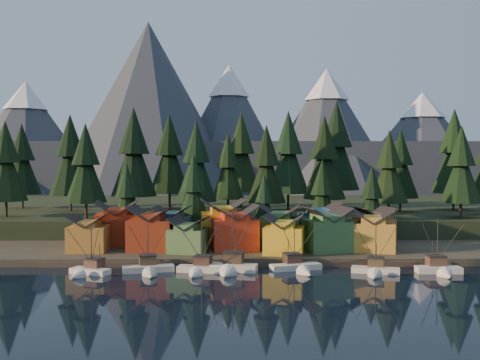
{
  "coord_description": "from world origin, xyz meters",
  "views": [
    {
      "loc": [
        -2.18,
        -88.17,
        20.52
      ],
      "look_at": [
        -0.93,
        30.0,
        16.39
      ],
      "focal_mm": 40.0,
      "sensor_mm": 36.0,
      "label": 1
    }
  ],
  "objects_px": {
    "boat_1": "(149,262)",
    "house_back_1": "(171,225)",
    "boat_2": "(199,262)",
    "house_front_1": "(151,227)",
    "boat_6": "(440,261)",
    "boat_5": "(375,264)",
    "house_back_0": "(117,222)",
    "house_front_0": "(88,232)",
    "boat_0": "(87,264)",
    "boat_4": "(298,261)",
    "boat_3": "(231,259)"
  },
  "relations": [
    {
      "from": "boat_1",
      "to": "house_back_1",
      "type": "height_order",
      "value": "house_back_1"
    },
    {
      "from": "boat_2",
      "to": "house_front_1",
      "type": "relative_size",
      "value": 1.11
    },
    {
      "from": "boat_6",
      "to": "boat_5",
      "type": "bearing_deg",
      "value": -177.8
    },
    {
      "from": "boat_1",
      "to": "house_back_0",
      "type": "bearing_deg",
      "value": 102.13
    },
    {
      "from": "house_back_1",
      "to": "house_front_0",
      "type": "bearing_deg",
      "value": -149.06
    },
    {
      "from": "house_front_0",
      "to": "house_front_1",
      "type": "bearing_deg",
      "value": 4.45
    },
    {
      "from": "boat_0",
      "to": "house_front_1",
      "type": "xyz_separation_m",
      "value": [
        8.82,
        17.77,
        4.47
      ]
    },
    {
      "from": "boat_5",
      "to": "house_back_1",
      "type": "distance_m",
      "value": 46.74
    },
    {
      "from": "boat_1",
      "to": "boat_4",
      "type": "xyz_separation_m",
      "value": [
        27.67,
        1.44,
        -0.06
      ]
    },
    {
      "from": "boat_2",
      "to": "boat_6",
      "type": "xyz_separation_m",
      "value": [
        44.01,
        -1.08,
        0.22
      ]
    },
    {
      "from": "boat_5",
      "to": "house_back_0",
      "type": "xyz_separation_m",
      "value": [
        -52.36,
        24.67,
        4.85
      ]
    },
    {
      "from": "boat_4",
      "to": "house_front_0",
      "type": "relative_size",
      "value": 1.35
    },
    {
      "from": "boat_3",
      "to": "house_back_1",
      "type": "bearing_deg",
      "value": 132.7
    },
    {
      "from": "boat_1",
      "to": "boat_3",
      "type": "distance_m",
      "value": 15.13
    },
    {
      "from": "boat_0",
      "to": "house_front_0",
      "type": "bearing_deg",
      "value": 126.54
    },
    {
      "from": "boat_2",
      "to": "house_back_0",
      "type": "xyz_separation_m",
      "value": [
        -20.28,
        23.41,
        4.71
      ]
    },
    {
      "from": "boat_2",
      "to": "house_back_1",
      "type": "bearing_deg",
      "value": 120.45
    },
    {
      "from": "boat_0",
      "to": "boat_4",
      "type": "height_order",
      "value": "boat_4"
    },
    {
      "from": "boat_3",
      "to": "boat_5",
      "type": "xyz_separation_m",
      "value": [
        26.32,
        -1.95,
        -0.64
      ]
    },
    {
      "from": "house_back_0",
      "to": "boat_2",
      "type": "bearing_deg",
      "value": -57.12
    },
    {
      "from": "boat_4",
      "to": "house_front_0",
      "type": "distance_m",
      "value": 44.9
    },
    {
      "from": "house_back_0",
      "to": "boat_0",
      "type": "bearing_deg",
      "value": -97.83
    },
    {
      "from": "house_back_0",
      "to": "house_front_0",
      "type": "bearing_deg",
      "value": -124.22
    },
    {
      "from": "boat_3",
      "to": "boat_4",
      "type": "xyz_separation_m",
      "value": [
        12.55,
        1.05,
        -0.59
      ]
    },
    {
      "from": "house_back_0",
      "to": "boat_6",
      "type": "bearing_deg",
      "value": -28.87
    },
    {
      "from": "boat_6",
      "to": "house_back_0",
      "type": "bearing_deg",
      "value": 160.47
    },
    {
      "from": "house_front_1",
      "to": "house_back_0",
      "type": "bearing_deg",
      "value": 144.05
    },
    {
      "from": "house_front_0",
      "to": "house_back_0",
      "type": "height_order",
      "value": "house_back_0"
    },
    {
      "from": "boat_6",
      "to": "boat_3",
      "type": "bearing_deg",
      "value": 178.67
    },
    {
      "from": "boat_1",
      "to": "boat_4",
      "type": "height_order",
      "value": "boat_1"
    },
    {
      "from": "boat_6",
      "to": "house_back_0",
      "type": "distance_m",
      "value": 68.95
    },
    {
      "from": "boat_4",
      "to": "house_front_1",
      "type": "distance_m",
      "value": 33.42
    },
    {
      "from": "boat_3",
      "to": "house_back_0",
      "type": "relative_size",
      "value": 1.22
    },
    {
      "from": "boat_2",
      "to": "boat_4",
      "type": "distance_m",
      "value": 18.39
    },
    {
      "from": "boat_6",
      "to": "house_front_1",
      "type": "bearing_deg",
      "value": 163.83
    },
    {
      "from": "boat_6",
      "to": "house_back_0",
      "type": "relative_size",
      "value": 1.08
    },
    {
      "from": "boat_3",
      "to": "boat_5",
      "type": "distance_m",
      "value": 26.4
    },
    {
      "from": "house_front_1",
      "to": "house_back_1",
      "type": "xyz_separation_m",
      "value": [
        3.58,
        6.38,
        -0.4
      ]
    },
    {
      "from": "house_front_1",
      "to": "house_back_0",
      "type": "relative_size",
      "value": 0.93
    },
    {
      "from": "boat_4",
      "to": "house_front_0",
      "type": "height_order",
      "value": "boat_4"
    },
    {
      "from": "boat_2",
      "to": "house_back_1",
      "type": "distance_m",
      "value": 24.4
    },
    {
      "from": "boat_3",
      "to": "boat_4",
      "type": "relative_size",
      "value": 1.16
    },
    {
      "from": "boat_4",
      "to": "boat_5",
      "type": "distance_m",
      "value": 14.09
    },
    {
      "from": "boat_4",
      "to": "house_front_0",
      "type": "xyz_separation_m",
      "value": [
        -42.75,
        13.22,
        3.66
      ]
    },
    {
      "from": "boat_1",
      "to": "boat_2",
      "type": "bearing_deg",
      "value": -15.01
    },
    {
      "from": "boat_5",
      "to": "boat_6",
      "type": "bearing_deg",
      "value": 17.92
    },
    {
      "from": "boat_1",
      "to": "house_front_0",
      "type": "distance_m",
      "value": 21.34
    },
    {
      "from": "boat_2",
      "to": "house_front_0",
      "type": "bearing_deg",
      "value": 160.08
    },
    {
      "from": "boat_2",
      "to": "boat_4",
      "type": "xyz_separation_m",
      "value": [
        18.31,
        1.74,
        -0.09
      ]
    },
    {
      "from": "boat_0",
      "to": "boat_4",
      "type": "xyz_separation_m",
      "value": [
        38.51,
        3.13,
        -0.08
      ]
    }
  ]
}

